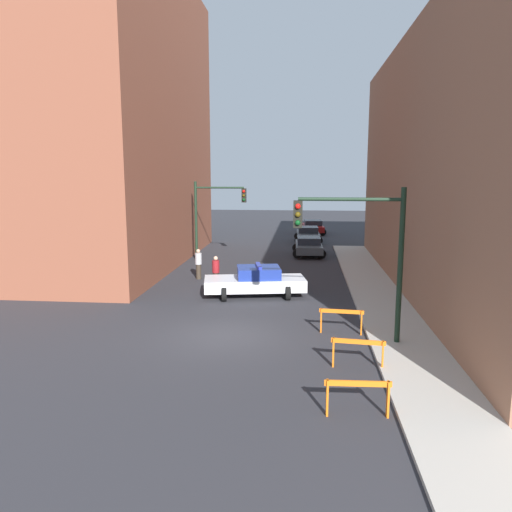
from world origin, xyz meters
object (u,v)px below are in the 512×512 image
at_px(traffic_light_near, 365,242).
at_px(parked_car_far, 313,227).
at_px(pedestrian_corner, 198,264).
at_px(parked_car_mid, 308,234).
at_px(traffic_light_far, 212,209).
at_px(pedestrian_crossing, 216,272).
at_px(barrier_front, 358,392).
at_px(barrier_back, 341,317).
at_px(barrier_mid, 358,349).
at_px(police_car, 256,281).
at_px(parked_car_near, 309,246).

bearing_deg(traffic_light_near, parked_car_far, 92.15).
bearing_deg(pedestrian_corner, parked_car_mid, 39.09).
relative_size(traffic_light_far, pedestrian_crossing, 3.13).
xyz_separation_m(parked_car_far, barrier_front, (0.48, -36.16, -0.06)).
relative_size(traffic_light_near, traffic_light_far, 1.00).
relative_size(traffic_light_far, pedestrian_corner, 3.13).
distance_m(traffic_light_far, barrier_back, 16.67).
bearing_deg(barrier_mid, pedestrian_corner, 121.54).
height_order(pedestrian_corner, barrier_front, pedestrian_corner).
bearing_deg(barrier_mid, traffic_light_far, 113.15).
height_order(traffic_light_near, parked_car_far, traffic_light_near).
xyz_separation_m(police_car, parked_car_mid, (2.58, 18.83, -0.05)).
bearing_deg(barrier_back, parked_car_far, 91.03).
relative_size(parked_car_near, parked_car_mid, 1.00).
distance_m(police_car, barrier_mid, 9.32).
height_order(traffic_light_near, barrier_back, traffic_light_near).
relative_size(parked_car_mid, barrier_front, 2.73).
bearing_deg(traffic_light_far, barrier_mid, -66.85).
distance_m(traffic_light_far, parked_car_mid, 11.65).
xyz_separation_m(traffic_light_far, pedestrian_corner, (0.29, -5.92, -2.54)).
xyz_separation_m(barrier_front, barrier_mid, (0.32, 3.00, 0.00)).
relative_size(parked_car_mid, barrier_back, 2.73).
bearing_deg(traffic_light_near, police_car, 124.04).
distance_m(police_car, barrier_back, 6.35).
bearing_deg(barrier_front, parked_car_mid, 91.86).
bearing_deg(pedestrian_corner, barrier_front, -94.09).
xyz_separation_m(traffic_light_far, barrier_front, (7.35, -20.94, -2.78)).
bearing_deg(traffic_light_near, barrier_front, -97.49).
bearing_deg(traffic_light_far, parked_car_mid, 55.80).
relative_size(pedestrian_crossing, barrier_back, 1.04).
height_order(traffic_light_far, parked_car_mid, traffic_light_far).
bearing_deg(barrier_front, traffic_light_near, 82.51).
distance_m(traffic_light_far, pedestrian_crossing, 8.65).
xyz_separation_m(parked_car_mid, barrier_back, (1.04, -24.04, -0.06)).
height_order(police_car, parked_car_far, police_car).
height_order(traffic_light_near, pedestrian_crossing, traffic_light_near).
xyz_separation_m(pedestrian_crossing, barrier_front, (5.70, -12.84, -0.24)).
relative_size(police_car, barrier_back, 3.10).
distance_m(police_car, pedestrian_crossing, 2.54).
bearing_deg(parked_car_mid, police_car, -99.93).
xyz_separation_m(pedestrian_corner, barrier_mid, (7.37, -12.01, -0.24)).
height_order(parked_car_near, parked_car_mid, same).
distance_m(traffic_light_near, parked_car_near, 18.68).
relative_size(traffic_light_far, barrier_mid, 3.26).
bearing_deg(barrier_mid, parked_car_near, 93.62).
relative_size(police_car, barrier_front, 3.09).
relative_size(traffic_light_near, pedestrian_corner, 3.13).
distance_m(parked_car_near, parked_car_far, 12.60).
bearing_deg(parked_car_near, pedestrian_corner, -127.23).
height_order(traffic_light_far, barrier_front, traffic_light_far).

